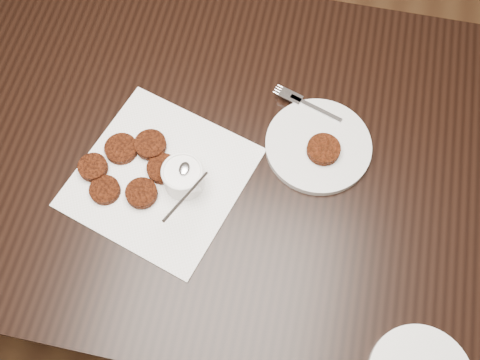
% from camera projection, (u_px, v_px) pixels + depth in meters
% --- Properties ---
extents(floor, '(4.00, 4.00, 0.00)m').
position_uv_depth(floor, '(212.00, 293.00, 1.76)').
color(floor, '#55361D').
rests_on(floor, ground).
extents(table, '(1.39, 0.89, 0.75)m').
position_uv_depth(table, '(245.00, 217.00, 1.47)').
color(table, black).
rests_on(table, floor).
extents(napkin, '(0.40, 0.40, 0.00)m').
position_uv_depth(napkin, '(161.00, 177.00, 1.10)').
color(napkin, white).
rests_on(napkin, table).
extents(sauce_ramekin, '(0.14, 0.14, 0.12)m').
position_uv_depth(sauce_ramekin, '(182.00, 170.00, 1.04)').
color(sauce_ramekin, white).
rests_on(sauce_ramekin, napkin).
extents(patty_cluster, '(0.28, 0.28, 0.02)m').
position_uv_depth(patty_cluster, '(125.00, 167.00, 1.09)').
color(patty_cluster, '#5C210C').
rests_on(patty_cluster, napkin).
extents(plate_with_patty, '(0.28, 0.28, 0.03)m').
position_uv_depth(plate_with_patty, '(319.00, 144.00, 1.12)').
color(plate_with_patty, silver).
rests_on(plate_with_patty, table).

